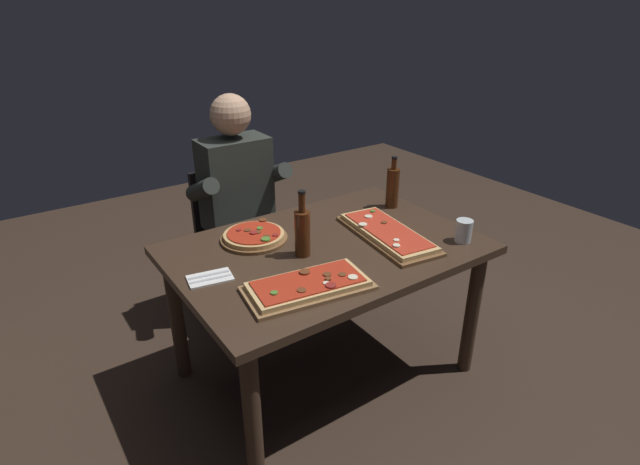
# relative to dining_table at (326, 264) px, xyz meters

# --- Properties ---
(ground_plane) EXTENTS (6.40, 6.40, 0.00)m
(ground_plane) POSITION_rel_dining_table_xyz_m (0.00, 0.00, -0.64)
(ground_plane) COLOR #38281E
(dining_table) EXTENTS (1.40, 0.96, 0.74)m
(dining_table) POSITION_rel_dining_table_xyz_m (0.00, 0.00, 0.00)
(dining_table) COLOR #3D2B1E
(dining_table) RESTS_ON ground_plane
(pizza_rectangular_front) EXTENTS (0.54, 0.32, 0.05)m
(pizza_rectangular_front) POSITION_rel_dining_table_xyz_m (-0.28, -0.27, 0.12)
(pizza_rectangular_front) COLOR olive
(pizza_rectangular_front) RESTS_ON dining_table
(pizza_rectangular_left) EXTENTS (0.31, 0.61, 0.05)m
(pizza_rectangular_left) POSITION_rel_dining_table_xyz_m (0.30, -0.09, 0.11)
(pizza_rectangular_left) COLOR brown
(pizza_rectangular_left) RESTS_ON dining_table
(pizza_round_far) EXTENTS (0.32, 0.32, 0.05)m
(pizza_round_far) POSITION_rel_dining_table_xyz_m (-0.25, 0.24, 0.12)
(pizza_round_far) COLOR brown
(pizza_round_far) RESTS_ON dining_table
(wine_bottle_dark) EXTENTS (0.07, 0.07, 0.31)m
(wine_bottle_dark) POSITION_rel_dining_table_xyz_m (-0.14, -0.01, 0.21)
(wine_bottle_dark) COLOR #47230F
(wine_bottle_dark) RESTS_ON dining_table
(oil_bottle_amber) EXTENTS (0.07, 0.07, 0.28)m
(oil_bottle_amber) POSITION_rel_dining_table_xyz_m (0.57, 0.19, 0.21)
(oil_bottle_amber) COLOR #47230F
(oil_bottle_amber) RESTS_ON dining_table
(tumbler_near_camera) EXTENTS (0.08, 0.08, 0.11)m
(tumbler_near_camera) POSITION_rel_dining_table_xyz_m (0.56, -0.33, 0.15)
(tumbler_near_camera) COLOR silver
(tumbler_near_camera) RESTS_ON dining_table
(napkin_cutlery_set) EXTENTS (0.20, 0.14, 0.01)m
(napkin_cutlery_set) POSITION_rel_dining_table_xyz_m (-0.57, 0.03, 0.10)
(napkin_cutlery_set) COLOR white
(napkin_cutlery_set) RESTS_ON dining_table
(diner_chair) EXTENTS (0.44, 0.44, 0.87)m
(diner_chair) POSITION_rel_dining_table_xyz_m (-0.08, 0.86, -0.16)
(diner_chair) COLOR black
(diner_chair) RESTS_ON ground_plane
(seated_diner) EXTENTS (0.53, 0.41, 1.33)m
(seated_diner) POSITION_rel_dining_table_xyz_m (-0.08, 0.74, 0.10)
(seated_diner) COLOR #23232D
(seated_diner) RESTS_ON ground_plane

